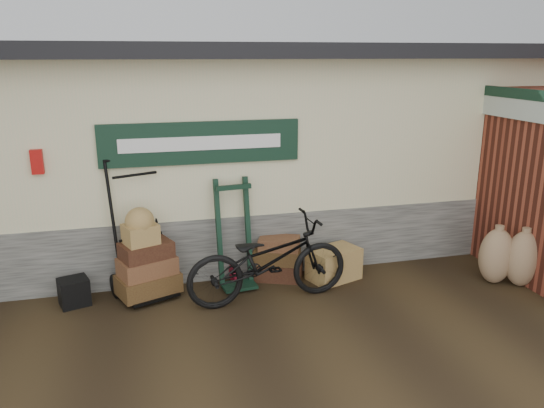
{
  "coord_description": "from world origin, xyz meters",
  "views": [
    {
      "loc": [
        -1.1,
        -5.87,
        3.06
      ],
      "look_at": [
        0.63,
        0.9,
        1.08
      ],
      "focal_mm": 35.0,
      "sensor_mm": 36.0,
      "label": 1
    }
  ],
  "objects_px": {
    "porter_trolley": "(139,227)",
    "bicycle": "(268,256)",
    "black_trunk": "(74,292)",
    "wicker_hamper": "(334,264)",
    "green_barrow": "(235,234)",
    "suitcase_stack": "(277,257)"
  },
  "relations": [
    {
      "from": "wicker_hamper",
      "to": "bicycle",
      "type": "distance_m",
      "value": 1.2
    },
    {
      "from": "black_trunk",
      "to": "bicycle",
      "type": "distance_m",
      "value": 2.49
    },
    {
      "from": "wicker_hamper",
      "to": "black_trunk",
      "type": "relative_size",
      "value": 1.96
    },
    {
      "from": "porter_trolley",
      "to": "wicker_hamper",
      "type": "xyz_separation_m",
      "value": [
        2.62,
        -0.21,
        -0.69
      ]
    },
    {
      "from": "green_barrow",
      "to": "bicycle",
      "type": "relative_size",
      "value": 0.7
    },
    {
      "from": "suitcase_stack",
      "to": "bicycle",
      "type": "bearing_deg",
      "value": -113.98
    },
    {
      "from": "wicker_hamper",
      "to": "bicycle",
      "type": "xyz_separation_m",
      "value": [
        -1.05,
        -0.43,
        0.39
      ]
    },
    {
      "from": "suitcase_stack",
      "to": "wicker_hamper",
      "type": "relative_size",
      "value": 1.01
    },
    {
      "from": "green_barrow",
      "to": "bicycle",
      "type": "distance_m",
      "value": 0.67
    },
    {
      "from": "suitcase_stack",
      "to": "porter_trolley",
      "type": "bearing_deg",
      "value": -179.17
    },
    {
      "from": "green_barrow",
      "to": "suitcase_stack",
      "type": "distance_m",
      "value": 0.75
    },
    {
      "from": "porter_trolley",
      "to": "bicycle",
      "type": "relative_size",
      "value": 0.87
    },
    {
      "from": "green_barrow",
      "to": "wicker_hamper",
      "type": "distance_m",
      "value": 1.47
    },
    {
      "from": "green_barrow",
      "to": "bicycle",
      "type": "xyz_separation_m",
      "value": [
        0.32,
        -0.57,
        -0.13
      ]
    },
    {
      "from": "porter_trolley",
      "to": "wicker_hamper",
      "type": "relative_size",
      "value": 2.66
    },
    {
      "from": "suitcase_stack",
      "to": "bicycle",
      "type": "xyz_separation_m",
      "value": [
        -0.29,
        -0.66,
        0.3
      ]
    },
    {
      "from": "bicycle",
      "to": "black_trunk",
      "type": "bearing_deg",
      "value": 74.48
    },
    {
      "from": "wicker_hamper",
      "to": "suitcase_stack",
      "type": "bearing_deg",
      "value": 162.98
    },
    {
      "from": "black_trunk",
      "to": "bicycle",
      "type": "xyz_separation_m",
      "value": [
        2.4,
        -0.48,
        0.44
      ]
    },
    {
      "from": "porter_trolley",
      "to": "black_trunk",
      "type": "bearing_deg",
      "value": 168.95
    },
    {
      "from": "porter_trolley",
      "to": "suitcase_stack",
      "type": "height_order",
      "value": "porter_trolley"
    },
    {
      "from": "wicker_hamper",
      "to": "bicycle",
      "type": "relative_size",
      "value": 0.33
    }
  ]
}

